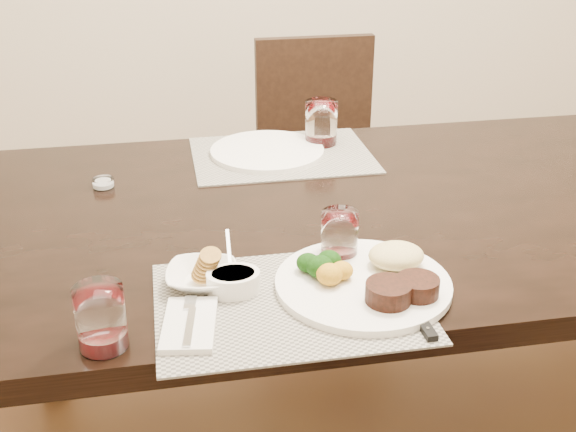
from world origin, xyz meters
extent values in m
cube|color=black|center=(0.00, 0.00, 0.72)|extent=(2.00, 1.00, 0.05)
cube|color=black|center=(-0.92, 0.42, 0.35)|extent=(0.08, 0.08, 0.70)
cube|color=black|center=(0.00, 0.85, 0.43)|extent=(0.42, 0.42, 0.04)
cube|color=black|center=(-0.18, 0.67, 0.21)|extent=(0.04, 0.04, 0.41)
cube|color=black|center=(0.18, 0.67, 0.21)|extent=(0.04, 0.04, 0.41)
cube|color=black|center=(-0.18, 1.03, 0.21)|extent=(0.04, 0.04, 0.41)
cube|color=black|center=(0.18, 1.03, 0.21)|extent=(0.04, 0.04, 0.41)
cube|color=black|center=(0.00, 1.04, 0.68)|extent=(0.42, 0.04, 0.45)
cube|color=gray|center=(-0.36, -0.37, 0.75)|extent=(0.46, 0.34, 0.00)
cube|color=gray|center=(-0.24, 0.32, 0.75)|extent=(0.46, 0.34, 0.00)
cylinder|color=white|center=(-0.22, -0.35, 0.76)|extent=(0.31, 0.31, 0.01)
cylinder|color=black|center=(-0.20, -0.42, 0.78)|extent=(0.08, 0.08, 0.03)
cylinder|color=black|center=(-0.14, -0.41, 0.78)|extent=(0.07, 0.07, 0.03)
ellipsoid|color=#DECC85|center=(-0.15, -0.31, 0.79)|extent=(0.10, 0.09, 0.04)
ellipsoid|color=#113B0B|center=(-0.29, -0.32, 0.79)|extent=(0.05, 0.05, 0.04)
ellipsoid|color=orange|center=(-0.28, -0.35, 0.79)|extent=(0.05, 0.05, 0.04)
cube|color=white|center=(-0.53, -0.42, 0.76)|extent=(0.11, 0.16, 0.01)
cube|color=silver|center=(-0.53, -0.44, 0.77)|extent=(0.03, 0.11, 0.00)
cube|color=silver|center=(-0.53, -0.37, 0.77)|extent=(0.03, 0.04, 0.00)
cube|color=silver|center=(-0.16, -0.38, 0.76)|extent=(0.02, 0.13, 0.00)
cube|color=black|center=(-0.16, -0.49, 0.76)|extent=(0.02, 0.09, 0.01)
imported|color=white|center=(-0.50, -0.29, 0.77)|extent=(0.15, 0.15, 0.03)
cylinder|color=#AB7C35|center=(-0.50, -0.29, 0.79)|extent=(0.04, 0.05, 0.04)
cylinder|color=white|center=(-0.45, -0.32, 0.77)|extent=(0.10, 0.10, 0.04)
cylinder|color=#0E3C0D|center=(-0.45, -0.32, 0.78)|extent=(0.08, 0.08, 0.01)
cube|color=silver|center=(-0.45, -0.26, 0.81)|extent=(0.01, 0.06, 0.05)
cylinder|color=white|center=(-0.23, -0.24, 0.80)|extent=(0.07, 0.07, 0.10)
cylinder|color=#3D0507|center=(-0.23, -0.24, 0.77)|extent=(0.06, 0.06, 0.02)
cylinder|color=white|center=(-0.28, 0.34, 0.76)|extent=(0.30, 0.30, 0.01)
cylinder|color=white|center=(-0.13, 0.39, 0.81)|extent=(0.09, 0.09, 0.12)
cylinder|color=#3D0507|center=(-0.13, 0.39, 0.77)|extent=(0.07, 0.07, 0.03)
cylinder|color=white|center=(-0.67, -0.44, 0.80)|extent=(0.08, 0.08, 0.11)
cylinder|color=#3D0507|center=(-0.67, -0.44, 0.76)|extent=(0.06, 0.06, 0.03)
cylinder|color=white|center=(-0.69, 0.20, 0.76)|extent=(0.05, 0.05, 0.02)
cylinder|color=white|center=(-0.69, 0.20, 0.76)|extent=(0.04, 0.04, 0.01)
camera|label=1|loc=(-0.55, -1.41, 1.43)|focal=45.00mm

